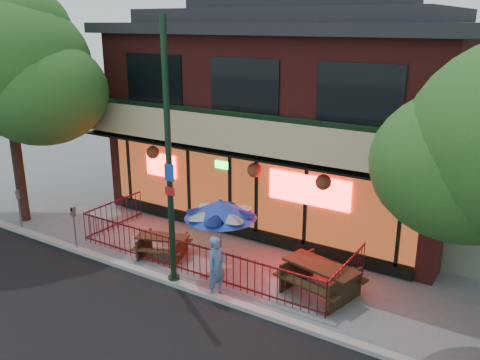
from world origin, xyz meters
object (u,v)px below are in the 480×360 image
(street_light, at_px, (169,172))
(picnic_table_left, at_px, (162,243))
(patio_umbrella, at_px, (221,209))
(parking_meter_near, at_px, (74,221))
(parking_meter_far, at_px, (19,204))
(street_tree_left, at_px, (7,58))
(picnic_table_right, at_px, (320,275))
(pedestrian, at_px, (217,267))

(street_light, bearing_deg, picnic_table_left, 140.77)
(street_light, height_order, patio_umbrella, street_light)
(parking_meter_near, xyz_separation_m, parking_meter_far, (-2.85, 0.07, -0.00))
(street_tree_left, distance_m, parking_meter_far, 4.81)
(picnic_table_right, xyz_separation_m, parking_meter_near, (-7.44, -1.66, 0.44))
(street_light, bearing_deg, street_tree_left, 173.96)
(street_tree_left, bearing_deg, picnic_table_left, 2.94)
(pedestrian, bearing_deg, street_tree_left, 93.54)
(street_light, relative_size, picnic_table_right, 3.11)
(picnic_table_right, distance_m, parking_meter_far, 10.42)
(pedestrian, bearing_deg, picnic_table_left, 77.43)
(picnic_table_right, height_order, pedestrian, pedestrian)
(street_tree_left, relative_size, parking_meter_near, 5.50)
(street_tree_left, bearing_deg, picnic_table_right, 4.17)
(street_light, bearing_deg, parking_meter_near, -179.02)
(parking_meter_near, distance_m, parking_meter_far, 2.85)
(picnic_table_left, bearing_deg, picnic_table_right, 5.68)
(pedestrian, bearing_deg, parking_meter_far, 98.64)
(street_light, distance_m, parking_meter_near, 4.41)
(street_light, bearing_deg, parking_meter_far, 179.98)
(parking_meter_far, bearing_deg, picnic_table_left, 11.65)
(street_tree_left, distance_m, picnic_table_right, 12.21)
(picnic_table_right, bearing_deg, parking_meter_far, -171.20)
(picnic_table_left, height_order, picnic_table_right, picnic_table_right)
(picnic_table_left, bearing_deg, patio_umbrella, 1.63)
(parking_meter_near, bearing_deg, pedestrian, 1.30)
(picnic_table_right, height_order, parking_meter_far, parking_meter_far)
(street_tree_left, xyz_separation_m, parking_meter_far, (0.77, -0.79, -4.68))
(picnic_table_left, bearing_deg, parking_meter_far, -168.35)
(street_light, xyz_separation_m, picnic_table_right, (3.60, 1.59, -2.60))
(patio_umbrella, distance_m, parking_meter_far, 7.61)
(picnic_table_right, height_order, parking_meter_near, parking_meter_near)
(pedestrian, bearing_deg, patio_umbrella, 38.10)
(street_tree_left, bearing_deg, street_light, -6.04)
(parking_meter_near, bearing_deg, picnic_table_right, 12.58)
(patio_umbrella, xyz_separation_m, parking_meter_far, (-7.46, -1.16, -0.96))
(street_tree_left, xyz_separation_m, picnic_table_left, (6.11, 0.31, -5.24))
(street_light, xyz_separation_m, parking_meter_near, (-3.84, -0.07, -2.16))
(street_light, distance_m, picnic_table_left, 3.23)
(street_light, distance_m, picnic_table_right, 4.71)
(street_tree_left, distance_m, patio_umbrella, 9.04)
(parking_meter_near, relative_size, parking_meter_far, 1.00)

